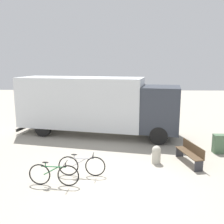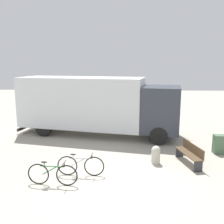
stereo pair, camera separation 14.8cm
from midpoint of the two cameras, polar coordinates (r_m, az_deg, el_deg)
The scene contains 7 objects.
ground_plane at distance 8.92m, azimuth 0.64°, elevation -15.89°, with size 60.00×60.00×0.00m, color #A8A091.
delivery_truck at distance 14.16m, azimuth -3.47°, elevation 1.94°, with size 9.33×4.09×3.27m.
park_bench at distance 10.77m, azimuth 17.80°, elevation -8.90°, with size 0.77×1.74×0.84m.
bicycle_near at distance 8.83m, azimuth -12.99°, elevation -13.67°, with size 1.73×0.44×0.84m.
bicycle_middle at distance 9.34m, azimuth -6.73°, elevation -12.04°, with size 1.73×0.44×0.84m.
bollard_near_bench at distance 10.50m, azimuth 10.38°, elevation -9.45°, with size 0.37×0.37×0.74m.
utility_box at distance 12.48m, azimuth 23.93°, elevation -6.74°, with size 0.66×0.37×0.86m.
Camera 2 is at (0.32, -7.95, 4.05)m, focal length 40.00 mm.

